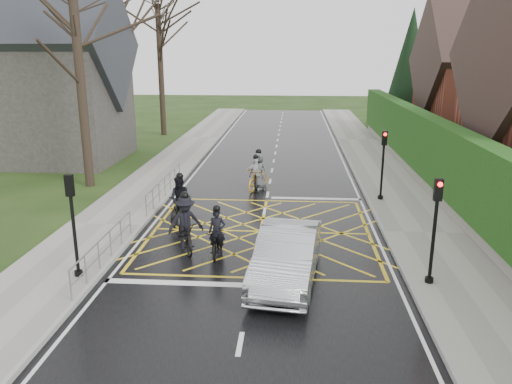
# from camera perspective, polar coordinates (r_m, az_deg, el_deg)

# --- Properties ---
(ground) EXTENTS (120.00, 120.00, 0.00)m
(ground) POSITION_cam_1_polar(r_m,az_deg,el_deg) (18.77, 0.55, -4.55)
(ground) COLOR black
(ground) RESTS_ON ground
(road) EXTENTS (9.00, 80.00, 0.01)m
(road) POSITION_cam_1_polar(r_m,az_deg,el_deg) (18.77, 0.55, -4.53)
(road) COLOR black
(road) RESTS_ON ground
(sidewalk_right) EXTENTS (3.00, 80.00, 0.15)m
(sidewalk_right) POSITION_cam_1_polar(r_m,az_deg,el_deg) (19.34, 18.64, -4.55)
(sidewalk_right) COLOR gray
(sidewalk_right) RESTS_ON ground
(sidewalk_left) EXTENTS (3.00, 80.00, 0.15)m
(sidewalk_left) POSITION_cam_1_polar(r_m,az_deg,el_deg) (20.02, -16.88, -3.71)
(sidewalk_left) COLOR gray
(sidewalk_left) RESTS_ON ground
(stone_wall) EXTENTS (0.50, 38.00, 0.70)m
(stone_wall) POSITION_cam_1_polar(r_m,az_deg,el_deg) (25.25, 19.31, 0.73)
(stone_wall) COLOR slate
(stone_wall) RESTS_ON ground
(hedge) EXTENTS (0.90, 38.00, 2.80)m
(hedge) POSITION_cam_1_polar(r_m,az_deg,el_deg) (24.88, 19.67, 4.62)
(hedge) COLOR #17360E
(hedge) RESTS_ON stone_wall
(house_far) EXTENTS (9.80, 8.80, 10.30)m
(house_far) POSITION_cam_1_polar(r_m,az_deg,el_deg) (38.16, 25.65, 11.02)
(house_far) COLOR brown
(house_far) RESTS_ON ground
(conifer) EXTENTS (4.60, 4.60, 10.00)m
(conifer) POSITION_cam_1_polar(r_m,az_deg,el_deg) (44.65, 17.13, 13.15)
(conifer) COLOR black
(conifer) RESTS_ON ground
(church) EXTENTS (8.80, 7.80, 11.00)m
(church) POSITION_cam_1_polar(r_m,az_deg,el_deg) (33.04, -22.62, 11.84)
(church) COLOR #2D2B28
(church) RESTS_ON ground
(tree_near) EXTENTS (9.24, 9.24, 11.44)m
(tree_near) POSITION_cam_1_polar(r_m,az_deg,el_deg) (25.69, -20.00, 17.99)
(tree_near) COLOR black
(tree_near) RESTS_ON ground
(tree_mid) EXTENTS (10.08, 10.08, 12.48)m
(tree_mid) POSITION_cam_1_polar(r_m,az_deg,el_deg) (33.53, -16.03, 18.82)
(tree_mid) COLOR black
(tree_mid) RESTS_ON ground
(tree_far) EXTENTS (8.40, 8.40, 10.40)m
(tree_far) POSITION_cam_1_polar(r_m,az_deg,el_deg) (40.92, -10.99, 16.44)
(tree_far) COLOR black
(tree_far) RESTS_ON ground
(railing_south) EXTENTS (0.05, 5.04, 1.03)m
(railing_south) POSITION_cam_1_polar(r_m,az_deg,el_deg) (16.25, -16.94, -5.63)
(railing_south) COLOR slate
(railing_south) RESTS_ON ground
(railing_north) EXTENTS (0.05, 6.04, 1.03)m
(railing_north) POSITION_cam_1_polar(r_m,az_deg,el_deg) (23.05, -10.41, 1.11)
(railing_north) COLOR slate
(railing_north) RESTS_ON ground
(traffic_light_ne) EXTENTS (0.24, 0.31, 3.21)m
(traffic_light_ne) POSITION_cam_1_polar(r_m,az_deg,el_deg) (22.66, 14.26, 2.90)
(traffic_light_ne) COLOR black
(traffic_light_ne) RESTS_ON ground
(traffic_light_se) EXTENTS (0.24, 0.31, 3.21)m
(traffic_light_se) POSITION_cam_1_polar(r_m,az_deg,el_deg) (14.77, 19.68, -4.40)
(traffic_light_se) COLOR black
(traffic_light_se) RESTS_ON ground
(traffic_light_sw) EXTENTS (0.24, 0.31, 3.21)m
(traffic_light_sw) POSITION_cam_1_polar(r_m,az_deg,el_deg) (15.27, -20.10, -3.78)
(traffic_light_sw) COLOR black
(traffic_light_sw) RESTS_ON ground
(cyclist_rear) EXTENTS (0.68, 1.76, 1.69)m
(cyclist_rear) POSITION_cam_1_polar(r_m,az_deg,el_deg) (16.62, -4.49, -5.34)
(cyclist_rear) COLOR black
(cyclist_rear) RESTS_ON ground
(cyclist_back) EXTENTS (0.99, 2.05, 1.99)m
(cyclist_back) POSITION_cam_1_polar(r_m,az_deg,el_deg) (19.86, -8.62, -1.30)
(cyclist_back) COLOR black
(cyclist_back) RESTS_ON ground
(cyclist_mid) EXTENTS (1.50, 2.21, 2.03)m
(cyclist_mid) POSITION_cam_1_polar(r_m,az_deg,el_deg) (17.11, -8.07, -4.13)
(cyclist_mid) COLOR black
(cyclist_mid) RESTS_ON ground
(cyclist_front) EXTENTS (0.96, 1.76, 1.74)m
(cyclist_front) POSITION_cam_1_polar(r_m,az_deg,el_deg) (24.18, -0.05, 1.71)
(cyclist_front) COLOR black
(cyclist_front) RESTS_ON ground
(cyclist_lead) EXTENTS (1.39, 2.17, 2.00)m
(cyclist_lead) POSITION_cam_1_polar(r_m,az_deg,el_deg) (24.31, 0.27, 1.90)
(cyclist_lead) COLOR orange
(cyclist_lead) RESTS_ON ground
(car) EXTENTS (2.22, 4.93, 1.57)m
(car) POSITION_cam_1_polar(r_m,az_deg,el_deg) (14.69, 3.54, -7.23)
(car) COLOR #A9ABB0
(car) RESTS_ON ground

